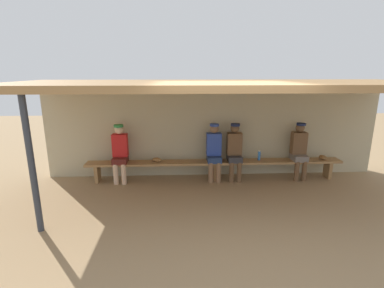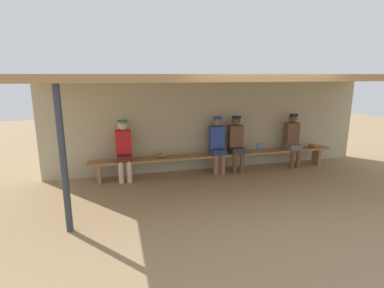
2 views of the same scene
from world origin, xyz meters
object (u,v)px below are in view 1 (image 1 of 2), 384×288
at_px(player_in_blue, 299,148).
at_px(baseball_glove_dark_brown, 157,160).
at_px(player_near_post, 235,149).
at_px(water_bottle_clear, 259,156).
at_px(player_with_sunglasses, 214,149).
at_px(support_post, 32,166).
at_px(player_rightmost, 120,151).
at_px(baseball_glove_worn, 323,157).
at_px(bench, 215,164).

height_order(player_in_blue, baseball_glove_dark_brown, player_in_blue).
bearing_deg(player_near_post, player_in_blue, 0.00).
distance_m(water_bottle_clear, baseball_glove_dark_brown, 2.42).
distance_m(player_with_sunglasses, water_bottle_clear, 1.10).
relative_size(support_post, baseball_glove_dark_brown, 9.17).
height_order(player_rightmost, baseball_glove_dark_brown, player_rightmost).
bearing_deg(player_rightmost, baseball_glove_dark_brown, 2.04).
distance_m(player_near_post, water_bottle_clear, 0.63).
distance_m(player_rightmost, baseball_glove_worn, 4.81).
bearing_deg(bench, player_near_post, 0.45).
relative_size(player_rightmost, player_in_blue, 1.00).
bearing_deg(bench, player_with_sunglasses, 172.86).
relative_size(player_near_post, player_rightmost, 1.00).
bearing_deg(baseball_glove_worn, bench, -86.22).
distance_m(bench, player_rightmost, 2.23).
bearing_deg(player_rightmost, baseball_glove_worn, 0.31).
bearing_deg(player_near_post, baseball_glove_dark_brown, 179.07).
height_order(support_post, player_in_blue, support_post).
bearing_deg(player_with_sunglasses, player_rightmost, 180.00).
xyz_separation_m(player_near_post, player_rightmost, (-2.65, 0.00, 0.00)).
xyz_separation_m(player_rightmost, water_bottle_clear, (3.25, 0.03, -0.18)).
relative_size(bench, player_with_sunglasses, 4.46).
relative_size(player_near_post, player_with_sunglasses, 1.00).
bearing_deg(player_near_post, player_rightmost, 180.00).
height_order(support_post, player_rightmost, support_post).
relative_size(player_with_sunglasses, baseball_glove_dark_brown, 5.60).
distance_m(bench, baseball_glove_worn, 2.61).
distance_m(water_bottle_clear, baseball_glove_worn, 1.56).
distance_m(bench, player_near_post, 0.58).
height_order(bench, player_rightmost, player_rightmost).
height_order(player_rightmost, player_in_blue, same).
bearing_deg(support_post, player_rightmost, 66.63).
bearing_deg(player_rightmost, bench, -0.09).
relative_size(bench, player_near_post, 4.46).
distance_m(player_in_blue, baseball_glove_worn, 0.66).
distance_m(bench, water_bottle_clear, 1.07).
height_order(bench, baseball_glove_dark_brown, baseball_glove_dark_brown).
relative_size(player_near_post, player_in_blue, 1.00).
distance_m(player_rightmost, baseball_glove_dark_brown, 0.87).
bearing_deg(player_rightmost, player_with_sunglasses, 0.00).
bearing_deg(baseball_glove_worn, player_with_sunglasses, -86.30).
bearing_deg(support_post, baseball_glove_dark_brown, 50.77).
relative_size(player_near_post, baseball_glove_worn, 5.60).
bearing_deg(water_bottle_clear, support_post, -152.86).
height_order(support_post, baseball_glove_worn, support_post).
bearing_deg(player_with_sunglasses, player_in_blue, 0.00).
bearing_deg(player_rightmost, water_bottle_clear, 0.53).
xyz_separation_m(player_in_blue, baseball_glove_worn, (0.61, 0.03, -0.24)).
bearing_deg(water_bottle_clear, baseball_glove_dark_brown, -179.98).
height_order(player_with_sunglasses, player_rightmost, same).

